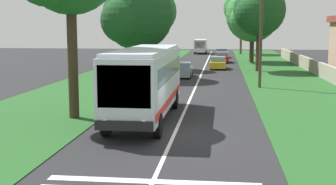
{
  "coord_description": "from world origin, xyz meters",
  "views": [
    {
      "loc": [
        -20.23,
        -2.11,
        4.84
      ],
      "look_at": [
        2.25,
        0.54,
        1.6
      ],
      "focal_mm": 49.34,
      "sensor_mm": 36.0,
      "label": 1
    }
  ],
  "objects_px": {
    "trailing_car_2": "(222,58)",
    "coach_bus": "(146,79)",
    "trailing_car_3": "(222,53)",
    "roadside_tree_left_0": "(136,17)",
    "utility_pole": "(261,33)",
    "roadside_tree_right_2": "(251,17)",
    "trailing_car_0": "(182,70)",
    "roadside_tree_right_1": "(241,9)",
    "roadside_tree_left_2": "(153,13)",
    "roadside_tree_right_0": "(258,11)",
    "trailing_minibus_0": "(201,45)",
    "trailing_car_1": "(218,63)"
  },
  "relations": [
    {
      "from": "roadside_tree_right_2",
      "to": "roadside_tree_left_0",
      "type": "bearing_deg",
      "value": 150.47
    },
    {
      "from": "trailing_car_1",
      "to": "roadside_tree_right_0",
      "type": "relative_size",
      "value": 0.46
    },
    {
      "from": "coach_bus",
      "to": "roadside_tree_left_0",
      "type": "bearing_deg",
      "value": 12.08
    },
    {
      "from": "roadside_tree_right_2",
      "to": "utility_pole",
      "type": "xyz_separation_m",
      "value": [
        -26.67,
        0.83,
        -1.77
      ]
    },
    {
      "from": "trailing_car_3",
      "to": "roadside_tree_left_0",
      "type": "distance_m",
      "value": 31.84
    },
    {
      "from": "coach_bus",
      "to": "roadside_tree_right_0",
      "type": "bearing_deg",
      "value": -15.59
    },
    {
      "from": "trailing_car_2",
      "to": "roadside_tree_right_1",
      "type": "xyz_separation_m",
      "value": [
        19.17,
        -3.04,
        7.2
      ]
    },
    {
      "from": "coach_bus",
      "to": "trailing_car_3",
      "type": "xyz_separation_m",
      "value": [
        49.7,
        -3.8,
        -1.48
      ]
    },
    {
      "from": "roadside_tree_left_2",
      "to": "trailing_car_2",
      "type": "bearing_deg",
      "value": -34.88
    },
    {
      "from": "trailing_car_0",
      "to": "roadside_tree_left_2",
      "type": "xyz_separation_m",
      "value": [
        7.92,
        4.01,
        5.68
      ]
    },
    {
      "from": "trailing_car_1",
      "to": "roadside_tree_right_2",
      "type": "bearing_deg",
      "value": -22.56
    },
    {
      "from": "roadside_tree_right_1",
      "to": "roadside_tree_right_2",
      "type": "bearing_deg",
      "value": -177.6
    },
    {
      "from": "trailing_car_2",
      "to": "trailing_car_3",
      "type": "relative_size",
      "value": 1.0
    },
    {
      "from": "trailing_car_1",
      "to": "roadside_tree_left_2",
      "type": "bearing_deg",
      "value": 100.32
    },
    {
      "from": "roadside_tree_right_2",
      "to": "roadside_tree_right_1",
      "type": "bearing_deg",
      "value": 2.4
    },
    {
      "from": "trailing_minibus_0",
      "to": "roadside_tree_right_1",
      "type": "distance_m",
      "value": 9.51
    },
    {
      "from": "trailing_car_1",
      "to": "roadside_tree_right_1",
      "type": "height_order",
      "value": "roadside_tree_right_1"
    },
    {
      "from": "trailing_car_2",
      "to": "roadside_tree_right_2",
      "type": "relative_size",
      "value": 0.44
    },
    {
      "from": "roadside_tree_left_2",
      "to": "roadside_tree_right_2",
      "type": "bearing_deg",
      "value": -44.95
    },
    {
      "from": "roadside_tree_right_1",
      "to": "trailing_car_0",
      "type": "bearing_deg",
      "value": 169.88
    },
    {
      "from": "roadside_tree_right_0",
      "to": "roadside_tree_left_2",
      "type": "bearing_deg",
      "value": 83.84
    },
    {
      "from": "trailing_car_0",
      "to": "trailing_car_1",
      "type": "bearing_deg",
      "value": -19.82
    },
    {
      "from": "trailing_car_3",
      "to": "roadside_tree_right_2",
      "type": "relative_size",
      "value": 0.44
    },
    {
      "from": "trailing_car_1",
      "to": "roadside_tree_right_2",
      "type": "xyz_separation_m",
      "value": [
        10.31,
        -4.28,
        5.47
      ]
    },
    {
      "from": "trailing_car_1",
      "to": "roadside_tree_left_2",
      "type": "height_order",
      "value": "roadside_tree_left_2"
    },
    {
      "from": "roadside_tree_left_0",
      "to": "utility_pole",
      "type": "bearing_deg",
      "value": -117.57
    },
    {
      "from": "trailing_car_0",
      "to": "trailing_car_2",
      "type": "distance_m",
      "value": 19.48
    },
    {
      "from": "roadside_tree_left_0",
      "to": "trailing_car_0",
      "type": "bearing_deg",
      "value": -72.33
    },
    {
      "from": "trailing_car_0",
      "to": "trailing_car_1",
      "type": "xyz_separation_m",
      "value": [
        9.26,
        -3.34,
        0.0
      ]
    },
    {
      "from": "coach_bus",
      "to": "trailing_minibus_0",
      "type": "relative_size",
      "value": 1.86
    },
    {
      "from": "trailing_car_0",
      "to": "trailing_minibus_0",
      "type": "relative_size",
      "value": 0.72
    },
    {
      "from": "trailing_car_3",
      "to": "utility_pole",
      "type": "height_order",
      "value": "utility_pole"
    },
    {
      "from": "coach_bus",
      "to": "trailing_car_2",
      "type": "xyz_separation_m",
      "value": [
        39.75,
        -3.89,
        -1.48
      ]
    },
    {
      "from": "roadside_tree_right_2",
      "to": "utility_pole",
      "type": "distance_m",
      "value": 26.74
    },
    {
      "from": "trailing_car_2",
      "to": "coach_bus",
      "type": "bearing_deg",
      "value": 174.4
    },
    {
      "from": "trailing_car_0",
      "to": "roadside_tree_left_0",
      "type": "distance_m",
      "value": 6.74
    },
    {
      "from": "trailing_car_0",
      "to": "roadside_tree_left_0",
      "type": "bearing_deg",
      "value": 107.67
    },
    {
      "from": "roadside_tree_left_0",
      "to": "roadside_tree_right_0",
      "type": "xyz_separation_m",
      "value": [
        8.03,
        -11.75,
        0.71
      ]
    },
    {
      "from": "roadside_tree_left_2",
      "to": "roadside_tree_right_0",
      "type": "xyz_separation_m",
      "value": [
        -1.24,
        -11.52,
        0.09
      ]
    },
    {
      "from": "roadside_tree_right_1",
      "to": "roadside_tree_right_2",
      "type": "relative_size",
      "value": 1.13
    },
    {
      "from": "trailing_car_1",
      "to": "trailing_car_2",
      "type": "xyz_separation_m",
      "value": [
        9.85,
        -0.45,
        0.0
      ]
    },
    {
      "from": "coach_bus",
      "to": "roadside_tree_right_2",
      "type": "relative_size",
      "value": 1.13
    },
    {
      "from": "trailing_car_1",
      "to": "roadside_tree_right_1",
      "type": "bearing_deg",
      "value": -6.88
    },
    {
      "from": "roadside_tree_left_2",
      "to": "roadside_tree_right_1",
      "type": "bearing_deg",
      "value": -19.65
    },
    {
      "from": "trailing_car_2",
      "to": "trailing_minibus_0",
      "type": "xyz_separation_m",
      "value": [
        20.57,
        3.92,
        0.88
      ]
    },
    {
      "from": "trailing_car_2",
      "to": "roadside_tree_right_2",
      "type": "distance_m",
      "value": 6.69
    },
    {
      "from": "utility_pole",
      "to": "trailing_car_0",
      "type": "bearing_deg",
      "value": 43.72
    },
    {
      "from": "roadside_tree_right_2",
      "to": "trailing_minibus_0",
      "type": "bearing_deg",
      "value": 21.07
    },
    {
      "from": "roadside_tree_right_2",
      "to": "utility_pole",
      "type": "relative_size",
      "value": 1.18
    },
    {
      "from": "roadside_tree_left_2",
      "to": "roadside_tree_right_0",
      "type": "distance_m",
      "value": 11.59
    }
  ]
}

